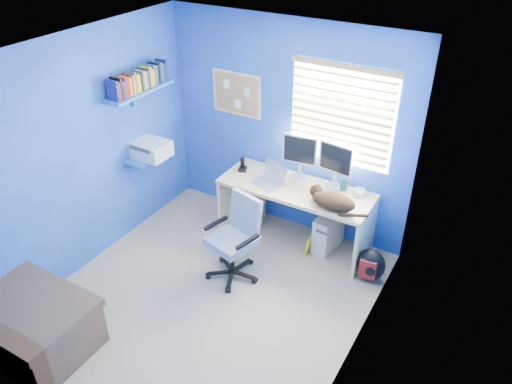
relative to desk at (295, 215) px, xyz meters
The scene contains 23 objects.
floor 1.35m from the desk, 104.21° to the right, with size 3.00×3.20×0.00m, color tan.
ceiling 2.49m from the desk, 104.21° to the right, with size 3.00×3.20×0.00m, color white.
wall_back 1.00m from the desk, 132.65° to the left, with size 3.00×0.01×2.50m, color #1949AA.
wall_front 3.00m from the desk, 96.35° to the right, with size 3.00×0.01×2.50m, color #1949AA.
wall_left 2.38m from the desk, 145.38° to the right, with size 0.01×3.20×2.50m, color #1949AA.
wall_right 1.94m from the desk, 46.71° to the right, with size 0.01×3.20×2.50m, color #1949AA.
desk is the anchor object (origin of this frame).
laptop 0.58m from the desk, 161.99° to the right, with size 0.33×0.26×0.22m, color silver.
monitor_left 0.68m from the desk, 106.73° to the left, with size 0.40×0.12×0.54m, color silver.
monitor_right 0.77m from the desk, 30.75° to the left, with size 0.40×0.12×0.54m, color silver.
phone 0.85m from the desk, behind, with size 0.09×0.11×0.17m, color black.
mug 0.67m from the desk, 24.23° to the left, with size 0.10×0.09×0.10m, color #1D614E.
cd_spindle 0.81m from the desk, 16.94° to the left, with size 0.13×0.13×0.07m, color silver.
cat 0.71m from the desk, 19.37° to the right, with size 0.47×0.25×0.17m, color black.
tower_pc 0.43m from the desk, 10.71° to the left, with size 0.19×0.44×0.45m, color beige.
drawer_boxes 0.68m from the desk, behind, with size 0.35×0.28×0.41m, color tan.
yellow_book 0.38m from the desk, 25.43° to the right, with size 0.03×0.17×0.24m, color yellow.
backpack 1.04m from the desk, 11.15° to the right, with size 0.32×0.24×0.37m, color black.
bed_corner 2.94m from the desk, 117.15° to the right, with size 1.07×0.76×0.51m, color #4F3B28.
office_chair 0.89m from the desk, 108.41° to the right, with size 0.65×0.65×0.93m.
window_blinds 1.27m from the desk, 43.32° to the left, with size 1.15×0.05×1.10m.
corkboard 1.56m from the desk, 161.43° to the left, with size 0.64×0.02×0.52m.
wall_shelves 2.04m from the desk, 163.18° to the right, with size 0.42×0.90×1.05m.
Camera 1 is at (2.32, -3.10, 3.63)m, focal length 35.00 mm.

